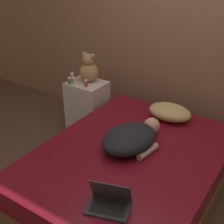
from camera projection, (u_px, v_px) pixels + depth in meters
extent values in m
plane|color=brown|center=(129.00, 192.00, 3.00)|extent=(12.00, 12.00, 0.00)
cube|color=#996B51|center=(194.00, 30.00, 3.35)|extent=(8.00, 0.06, 2.60)
cube|color=brown|center=(129.00, 181.00, 2.93)|extent=(1.52, 2.03, 0.27)
cube|color=maroon|center=(130.00, 161.00, 2.82)|extent=(1.49, 1.99, 0.20)
cube|color=silver|center=(87.00, 107.00, 3.89)|extent=(0.45, 0.37, 0.65)
ellipsoid|color=tan|center=(170.00, 112.00, 3.28)|extent=(0.46, 0.32, 0.16)
ellipsoid|color=black|center=(129.00, 138.00, 2.79)|extent=(0.50, 0.62, 0.19)
sphere|color=#DBAD8E|center=(152.00, 126.00, 3.02)|extent=(0.16, 0.16, 0.16)
cylinder|color=#DBAD8E|center=(148.00, 151.00, 2.72)|extent=(0.10, 0.26, 0.06)
cube|color=#333338|center=(108.00, 208.00, 2.16)|extent=(0.35, 0.28, 0.02)
cube|color=black|center=(108.00, 207.00, 2.15)|extent=(0.28, 0.21, 0.00)
cube|color=#333338|center=(111.00, 191.00, 2.16)|extent=(0.30, 0.17, 0.18)
cube|color=black|center=(111.00, 191.00, 2.16)|extent=(0.27, 0.15, 0.16)
sphere|color=tan|center=(89.00, 72.00, 3.72)|extent=(0.23, 0.23, 0.23)
sphere|color=tan|center=(88.00, 60.00, 3.65)|extent=(0.15, 0.15, 0.15)
sphere|color=tan|center=(84.00, 55.00, 3.66)|extent=(0.06, 0.06, 0.06)
sphere|color=tan|center=(92.00, 56.00, 3.60)|extent=(0.06, 0.06, 0.06)
cylinder|color=#B72D2D|center=(86.00, 84.00, 3.61)|extent=(0.04, 0.04, 0.06)
cylinder|color=white|center=(86.00, 81.00, 3.59)|extent=(0.04, 0.04, 0.02)
cylinder|color=orange|center=(74.00, 80.00, 3.74)|extent=(0.05, 0.05, 0.05)
cylinder|color=white|center=(74.00, 78.00, 3.73)|extent=(0.05, 0.05, 0.01)
cylinder|color=#3D8E4C|center=(70.00, 81.00, 3.68)|extent=(0.04, 0.04, 0.07)
cylinder|color=white|center=(69.00, 78.00, 3.66)|extent=(0.04, 0.04, 0.02)
cylinder|color=white|center=(74.00, 82.00, 3.64)|extent=(0.03, 0.03, 0.08)
cylinder|color=white|center=(74.00, 79.00, 3.62)|extent=(0.03, 0.03, 0.02)
cylinder|color=gold|center=(72.00, 77.00, 3.78)|extent=(0.05, 0.05, 0.08)
cylinder|color=white|center=(72.00, 74.00, 3.75)|extent=(0.04, 0.04, 0.02)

